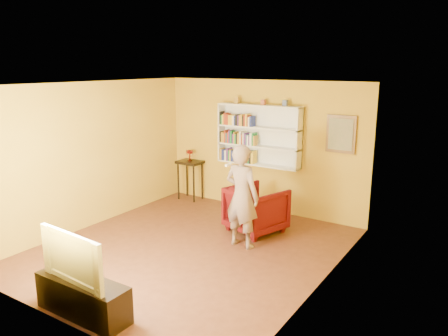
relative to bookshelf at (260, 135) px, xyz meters
The scene contains 16 objects.
room_shell 2.48m from the bookshelf, 90.00° to the right, with size 5.30×5.80×2.88m.
bookshelf is the anchor object (origin of this frame).
books_row_lower 0.65m from the bookshelf, 166.58° to the right, with size 0.80×0.18×0.26m.
books_row_middle 0.46m from the bookshelf, 166.25° to the right, with size 0.83×0.19×0.27m.
books_row_upper 0.58m from the bookshelf, 167.51° to the right, with size 0.75×0.19×0.27m.
ornament_left 0.86m from the bookshelf, behind, with size 0.09×0.09×0.13m, color #AA8230.
ornament_centre 0.68m from the bookshelf, 32.85° to the right, with size 0.08×0.08×0.11m, color #A95238.
ornament_right 0.89m from the bookshelf, ahead, with size 0.09×0.09×0.12m, color slate.
framed_painting 1.66m from the bookshelf, ahead, with size 0.55×0.05×0.70m.
console_table 1.89m from the bookshelf, behind, with size 0.54×0.41×0.89m.
ruby_lustre 1.77m from the bookshelf, behind, with size 0.16×0.16×0.25m.
armchair 1.69m from the bookshelf, 63.92° to the right, with size 0.90×0.93×0.84m, color #40040A.
person 2.05m from the bookshelf, 70.22° to the right, with size 0.64×0.42×1.75m, color #755F56.
game_remote 2.14m from the bookshelf, 75.22° to the right, with size 0.04×0.15×0.04m, color white.
tv_cabinet 4.86m from the bookshelf, 88.91° to the right, with size 1.30×0.39×0.47m, color black.
television 4.73m from the bookshelf, 88.91° to the right, with size 1.10×0.14×0.64m, color black.
Camera 1 is at (4.14, -5.35, 3.00)m, focal length 35.00 mm.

